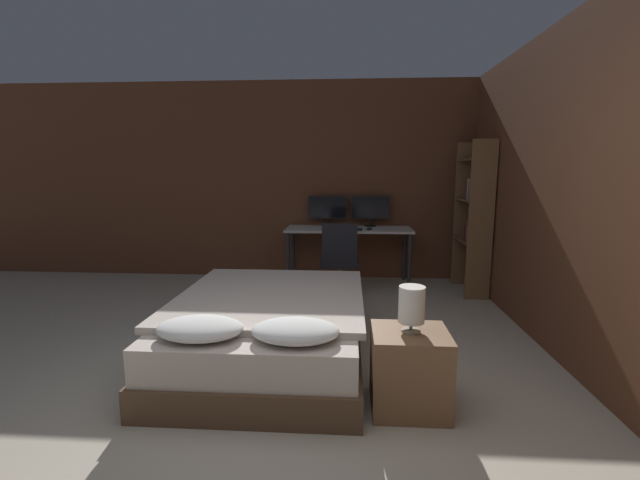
{
  "coord_description": "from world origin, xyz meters",
  "views": [
    {
      "loc": [
        0.43,
        -1.99,
        1.52
      ],
      "look_at": [
        0.11,
        2.63,
        0.75
      ],
      "focal_mm": 24.0,
      "sensor_mm": 36.0,
      "label": 1
    }
  ],
  "objects_px": {
    "nightstand": "(409,370)",
    "office_chair": "(340,269)",
    "bedside_lamp": "(412,305)",
    "bookshelf": "(474,212)",
    "monitor_right": "(370,209)",
    "keyboard": "(349,229)",
    "desk": "(349,235)",
    "monitor_left": "(327,209)",
    "bed": "(269,329)",
    "computer_mouse": "(369,229)"
  },
  "relations": [
    {
      "from": "bed",
      "to": "bedside_lamp",
      "type": "distance_m",
      "value": 1.28
    },
    {
      "from": "desk",
      "to": "monitor_left",
      "type": "bearing_deg",
      "value": 146.04
    },
    {
      "from": "nightstand",
      "to": "bookshelf",
      "type": "xyz_separation_m",
      "value": [
        1.12,
        2.67,
        0.75
      ]
    },
    {
      "from": "keyboard",
      "to": "monitor_left",
      "type": "bearing_deg",
      "value": 126.83
    },
    {
      "from": "keyboard",
      "to": "office_chair",
      "type": "distance_m",
      "value": 0.66
    },
    {
      "from": "bed",
      "to": "office_chair",
      "type": "xyz_separation_m",
      "value": [
        0.52,
        1.68,
        0.11
      ]
    },
    {
      "from": "keyboard",
      "to": "bookshelf",
      "type": "height_order",
      "value": "bookshelf"
    },
    {
      "from": "keyboard",
      "to": "office_chair",
      "type": "height_order",
      "value": "office_chair"
    },
    {
      "from": "office_chair",
      "to": "desk",
      "type": "bearing_deg",
      "value": 82.02
    },
    {
      "from": "office_chair",
      "to": "bookshelf",
      "type": "relative_size",
      "value": 0.5
    },
    {
      "from": "computer_mouse",
      "to": "bookshelf",
      "type": "bearing_deg",
      "value": -7.24
    },
    {
      "from": "bed",
      "to": "bookshelf",
      "type": "bearing_deg",
      "value": 43.64
    },
    {
      "from": "bed",
      "to": "monitor_right",
      "type": "xyz_separation_m",
      "value": [
        0.91,
        2.58,
        0.73
      ]
    },
    {
      "from": "monitor_right",
      "to": "keyboard",
      "type": "distance_m",
      "value": 0.54
    },
    {
      "from": "desk",
      "to": "office_chair",
      "type": "xyz_separation_m",
      "value": [
        -0.1,
        -0.71,
        -0.29
      ]
    },
    {
      "from": "office_chair",
      "to": "monitor_left",
      "type": "bearing_deg",
      "value": 101.95
    },
    {
      "from": "office_chair",
      "to": "bed",
      "type": "bearing_deg",
      "value": -107.33
    },
    {
      "from": "bedside_lamp",
      "to": "office_chair",
      "type": "bearing_deg",
      "value": 102.07
    },
    {
      "from": "nightstand",
      "to": "keyboard",
      "type": "xyz_separation_m",
      "value": [
        -0.4,
        2.83,
        0.5
      ]
    },
    {
      "from": "bedside_lamp",
      "to": "office_chair",
      "type": "height_order",
      "value": "office_chair"
    },
    {
      "from": "desk",
      "to": "monitor_left",
      "type": "relative_size",
      "value": 3.16
    },
    {
      "from": "desk",
      "to": "bookshelf",
      "type": "distance_m",
      "value": 1.59
    },
    {
      "from": "monitor_right",
      "to": "office_chair",
      "type": "bearing_deg",
      "value": -113.32
    },
    {
      "from": "computer_mouse",
      "to": "office_chair",
      "type": "relative_size",
      "value": 0.08
    },
    {
      "from": "nightstand",
      "to": "monitor_right",
      "type": "distance_m",
      "value": 3.3
    },
    {
      "from": "desk",
      "to": "bookshelf",
      "type": "bearing_deg",
      "value": -13.07
    },
    {
      "from": "bedside_lamp",
      "to": "keyboard",
      "type": "height_order",
      "value": "bedside_lamp"
    },
    {
      "from": "computer_mouse",
      "to": "desk",
      "type": "bearing_deg",
      "value": 143.76
    },
    {
      "from": "desk",
      "to": "monitor_right",
      "type": "xyz_separation_m",
      "value": [
        0.29,
        0.2,
        0.33
      ]
    },
    {
      "from": "bed",
      "to": "monitor_left",
      "type": "height_order",
      "value": "monitor_left"
    },
    {
      "from": "nightstand",
      "to": "computer_mouse",
      "type": "distance_m",
      "value": 2.88
    },
    {
      "from": "monitor_right",
      "to": "keyboard",
      "type": "bearing_deg",
      "value": -126.83
    },
    {
      "from": "nightstand",
      "to": "desk",
      "type": "bearing_deg",
      "value": 97.47
    },
    {
      "from": "computer_mouse",
      "to": "office_chair",
      "type": "distance_m",
      "value": 0.75
    },
    {
      "from": "monitor_left",
      "to": "office_chair",
      "type": "bearing_deg",
      "value": -78.05
    },
    {
      "from": "monitor_left",
      "to": "keyboard",
      "type": "xyz_separation_m",
      "value": [
        0.29,
        -0.39,
        -0.23
      ]
    },
    {
      "from": "bedside_lamp",
      "to": "bookshelf",
      "type": "distance_m",
      "value": 2.91
    },
    {
      "from": "nightstand",
      "to": "office_chair",
      "type": "relative_size",
      "value": 0.56
    },
    {
      "from": "computer_mouse",
      "to": "bookshelf",
      "type": "xyz_separation_m",
      "value": [
        1.25,
        -0.16,
        0.24
      ]
    },
    {
      "from": "office_chair",
      "to": "bookshelf",
      "type": "xyz_separation_m",
      "value": [
        1.61,
        0.36,
        0.64
      ]
    },
    {
      "from": "desk",
      "to": "monitor_right",
      "type": "height_order",
      "value": "monitor_right"
    },
    {
      "from": "bedside_lamp",
      "to": "desk",
      "type": "xyz_separation_m",
      "value": [
        -0.4,
        3.02,
        -0.03
      ]
    },
    {
      "from": "bed",
      "to": "desk",
      "type": "xyz_separation_m",
      "value": [
        0.62,
        2.39,
        0.4
      ]
    },
    {
      "from": "monitor_left",
      "to": "computer_mouse",
      "type": "bearing_deg",
      "value": -35.06
    },
    {
      "from": "monitor_left",
      "to": "keyboard",
      "type": "distance_m",
      "value": 0.54
    },
    {
      "from": "bedside_lamp",
      "to": "bookshelf",
      "type": "bearing_deg",
      "value": 67.35
    },
    {
      "from": "nightstand",
      "to": "keyboard",
      "type": "relative_size",
      "value": 1.49
    },
    {
      "from": "monitor_right",
      "to": "computer_mouse",
      "type": "height_order",
      "value": "monitor_right"
    },
    {
      "from": "bedside_lamp",
      "to": "keyboard",
      "type": "xyz_separation_m",
      "value": [
        -0.4,
        2.83,
        0.07
      ]
    },
    {
      "from": "bed",
      "to": "bedside_lamp",
      "type": "relative_size",
      "value": 6.68
    }
  ]
}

